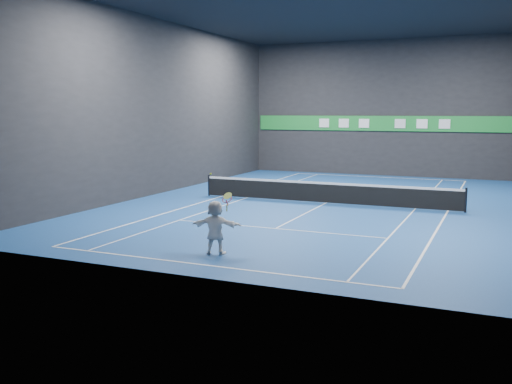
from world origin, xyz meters
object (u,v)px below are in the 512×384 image
at_px(player, 215,227).
at_px(tennis_racket, 227,200).
at_px(tennis_ball, 211,174).
at_px(tennis_net, 326,192).

height_order(player, tennis_racket, tennis_racket).
bearing_deg(tennis_racket, tennis_ball, 170.35).
relative_size(tennis_ball, tennis_racket, 0.10).
distance_m(player, tennis_ball, 1.62).
distance_m(tennis_ball, tennis_racket, 0.96).
relative_size(player, tennis_ball, 25.81).
bearing_deg(tennis_racket, tennis_net, 90.53).
relative_size(player, tennis_net, 0.13).
xyz_separation_m(tennis_ball, tennis_racket, (0.60, -0.10, -0.74)).
bearing_deg(player, tennis_ball, -46.55).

